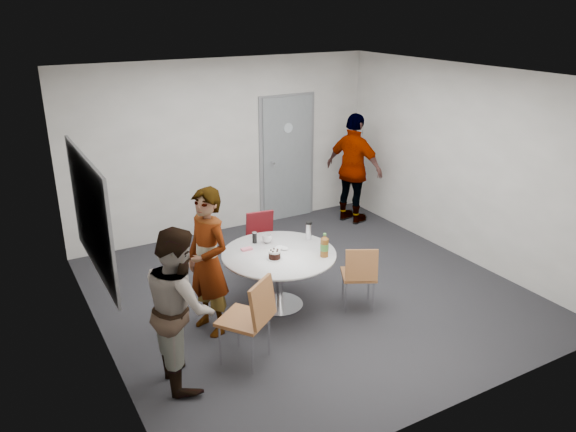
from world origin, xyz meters
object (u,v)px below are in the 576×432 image
door (287,159)px  person_main (208,262)px  whiteboard (91,214)px  chair_near_left (252,313)px  person_right (354,169)px  chair_far (262,236)px  table (281,260)px  person_left (180,306)px  chair_near_right (360,272)px

door → person_main: (-2.49, -2.69, -0.19)m
door → whiteboard: size_ratio=1.12×
chair_near_left → person_main: (-0.13, 0.80, 0.26)m
door → person_right: 1.12m
person_main → chair_far: bearing=115.9°
table → person_left: (-1.50, -0.77, 0.18)m
whiteboard → person_main: (1.07, -0.41, -0.62)m
chair_far → person_left: person_left is taller
door → table: 3.06m
whiteboard → table: bearing=-9.1°
whiteboard → chair_near_right: (2.77, -0.87, -0.95)m
chair_near_left → person_right: bearing=5.0°
door → chair_near_left: bearing=-124.1°
person_left → chair_near_left: bearing=-95.0°
chair_near_right → person_left: 2.28m
chair_far → table: bearing=84.6°
chair_far → person_right: 2.39m
door → person_left: (-3.05, -3.37, -0.24)m
table → person_main: size_ratio=0.81×
person_main → table: bearing=79.7°
door → person_left: door is taller
table → person_right: bearing=38.1°
person_left → person_right: person_right is taller
chair_near_left → person_right: (3.21, 2.76, 0.33)m
chair_near_left → door: bearing=20.2°
chair_far → person_main: (-1.18, -1.04, 0.33)m
door → whiteboard: door is taller
table → chair_far: table is taller
door → person_main: door is taller
chair_near_left → whiteboard: bearing=99.3°
chair_far → chair_near_right: bearing=117.7°
chair_far → person_left: 2.46m
chair_near_right → person_main: person_main is taller
table → chair_near_left: size_ratio=1.43×
table → person_main: bearing=-174.9°
chair_far → door: bearing=-119.8°
table → chair_near_left: (-0.81, -0.88, -0.03)m
whiteboard → person_left: 1.37m
table → person_main: (-0.94, -0.08, 0.23)m
chair_far → person_main: person_main is taller
chair_near_left → person_main: person_main is taller
table → person_right: size_ratio=0.74×
whiteboard → person_left: whiteboard is taller
whiteboard → table: size_ratio=1.41×
person_main → person_left: (-0.56, -0.68, -0.04)m
table → person_main: 0.97m
table → person_right: person_right is taller
person_main → person_left: size_ratio=1.05×
whiteboard → person_left: bearing=-64.8°
chair_far → person_right: bearing=-148.0°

